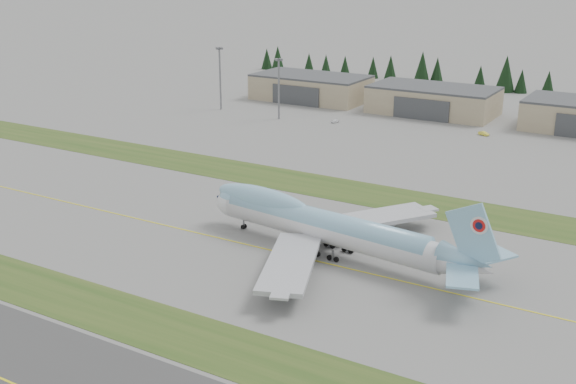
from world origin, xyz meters
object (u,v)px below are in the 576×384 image
Objects in this scene: service_vehicle_a at (335,123)px; hangar_left at (311,87)px; service_vehicle_b at (484,135)px; boeing_747_freighter at (325,226)px; hangar_center at (433,100)px.

hangar_left is at bearing 143.59° from service_vehicle_a.
service_vehicle_a is 0.90× the size of service_vehicle_b.
hangar_left is 12.97× the size of service_vehicle_a.
boeing_747_freighter reaches higher than service_vehicle_a.
service_vehicle_b is at bearing -42.34° from hangar_center.
hangar_center is 12.97× the size of service_vehicle_a.
hangar_center is 38.01m from service_vehicle_b.
hangar_center is at bearing 0.00° from hangar_left.
boeing_747_freighter reaches higher than hangar_center.
service_vehicle_a is (29.19, -34.05, -5.39)m from hangar_left.
boeing_747_freighter is 18.73× the size of service_vehicle_a.
boeing_747_freighter is 16.85× the size of service_vehicle_b.
boeing_747_freighter reaches higher than service_vehicle_b.
hangar_left is at bearing 180.00° from hangar_center.
boeing_747_freighter is at bearing -153.56° from service_vehicle_b.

